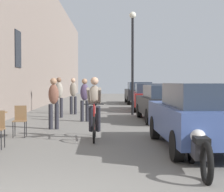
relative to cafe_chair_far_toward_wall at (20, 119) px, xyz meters
name	(u,v)px	position (x,y,z in m)	size (l,w,h in m)	color
building_facade_left	(18,27)	(-1.89, 7.62, 3.74)	(0.54, 68.00, 8.53)	gray
cafe_chair_far_toward_wall	(20,119)	(0.00, 0.00, 0.00)	(0.41, 0.41, 0.89)	black
cyclist_on_bicycle	(94,110)	(2.15, -0.45, 0.29)	(0.52, 1.76, 1.74)	black
pedestrian_near	(54,100)	(0.72, 1.64, 0.44)	(0.36, 0.27, 1.70)	#26262D
pedestrian_mid	(85,97)	(1.60, 3.99, 0.44)	(0.36, 0.27, 1.71)	#26262D
pedestrian_far	(59,95)	(0.38, 5.59, 0.48)	(0.36, 0.27, 1.77)	#26262D
pedestrian_furthest	(73,94)	(0.85, 7.24, 0.47)	(0.37, 0.28, 1.76)	#26262D
street_lamp	(133,50)	(3.71, 7.00, 2.59)	(0.32, 0.32, 4.90)	black
parked_car_nearest	(200,115)	(4.67, -2.00, 0.28)	(1.91, 4.38, 1.55)	#384C84
parked_car_second	(163,102)	(4.73, 4.14, 0.24)	(1.86, 4.14, 1.45)	black
parked_car_third	(149,96)	(4.77, 9.49, 0.25)	(1.85, 4.21, 1.48)	maroon
parked_car_fourth	(139,92)	(4.77, 15.75, 0.29)	(1.87, 4.37, 1.55)	black
parked_motorcycle	(198,149)	(4.10, -4.14, -0.11)	(0.62, 2.15, 0.92)	black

